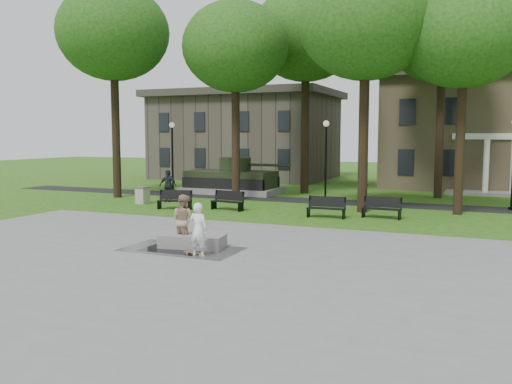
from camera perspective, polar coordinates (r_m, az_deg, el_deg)
ground at (r=21.12m, az=-3.22°, el=-4.58°), size 120.00×120.00×0.00m
plaza at (r=16.88m, az=-10.82°, el=-7.33°), size 22.00×16.00×0.02m
footpath at (r=32.20m, az=6.29°, el=-0.94°), size 44.00×2.60×0.01m
building_right at (r=44.61m, az=24.25°, el=6.07°), size 17.00×12.00×8.60m
building_left at (r=49.43m, az=-1.05°, el=5.67°), size 15.00×10.00×7.20m
tree_0 at (r=35.36m, az=-14.79°, el=15.83°), size 6.80×6.80×12.97m
tree_1 at (r=32.58m, az=-2.19°, el=14.97°), size 6.20×6.20×11.63m
tree_2 at (r=28.23m, az=11.48°, el=17.00°), size 6.60×6.60×12.16m
tree_3 at (r=28.53m, az=21.08°, el=15.14°), size 6.00×6.00×11.19m
tree_4 at (r=36.96m, az=5.26°, el=16.13°), size 7.20×7.20×13.50m
tree_5 at (r=35.69m, az=19.09°, el=15.02°), size 6.40×6.40×12.44m
lamp_left at (r=36.41m, az=-8.80°, el=4.22°), size 0.36×0.36×4.73m
lamp_mid at (r=32.13m, az=7.36°, el=4.02°), size 0.36×0.36×4.73m
tank_monument at (r=36.30m, az=-2.57°, el=1.22°), size 7.45×3.40×2.40m
puddle at (r=18.58m, az=-8.68°, el=-6.03°), size 2.20×1.20×0.00m
concrete_block at (r=18.81m, az=-6.70°, el=-5.16°), size 2.33×1.33×0.45m
skateboard at (r=17.77m, az=-6.44°, el=-6.45°), size 0.80×0.27×0.07m
skateboarder at (r=17.34m, az=-6.09°, el=-3.95°), size 0.63×0.42×1.73m
friend_watching at (r=18.96m, az=-7.62°, el=-2.98°), size 1.03×0.89×1.82m
pedestrian_walker at (r=31.95m, az=-9.26°, el=0.65°), size 1.13×0.53×1.88m
park_bench_0 at (r=28.74m, az=-8.49°, el=-0.76°), size 1.85×0.83×1.00m
park_bench_1 at (r=28.14m, az=-2.98°, el=-0.85°), size 1.85×0.79×1.00m
park_bench_2 at (r=25.70m, az=7.44°, el=-1.54°), size 1.81×0.57×1.00m
park_bench_3 at (r=26.00m, az=13.10°, el=-1.56°), size 1.83×0.66×1.00m
trash_bin at (r=31.42m, az=-11.86°, el=-0.32°), size 0.72×0.72×0.96m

